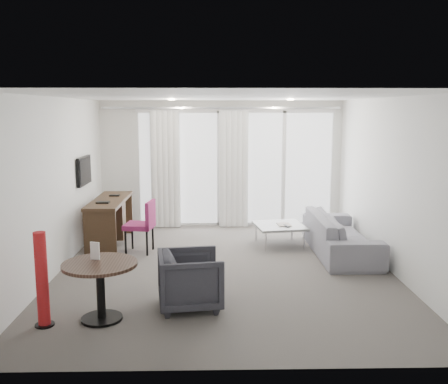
{
  "coord_description": "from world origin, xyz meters",
  "views": [
    {
      "loc": [
        -0.18,
        -7.35,
        2.42
      ],
      "look_at": [
        0.0,
        0.6,
        1.1
      ],
      "focal_mm": 40.0,
      "sensor_mm": 36.0,
      "label": 1
    }
  ],
  "objects_px": {
    "sofa": "(340,234)",
    "desk": "(110,222)",
    "desk_chair": "(139,226)",
    "round_table": "(101,291)",
    "coffee_table": "(279,235)",
    "rattan_chair_a": "(268,195)",
    "rattan_chair_b": "(299,192)",
    "tub_armchair": "(190,280)",
    "red_lamp": "(42,280)"
  },
  "relations": [
    {
      "from": "desk",
      "to": "coffee_table",
      "type": "bearing_deg",
      "value": -2.16
    },
    {
      "from": "round_table",
      "to": "rattan_chair_a",
      "type": "bearing_deg",
      "value": 66.79
    },
    {
      "from": "desk_chair",
      "to": "rattan_chair_b",
      "type": "bearing_deg",
      "value": 56.07
    },
    {
      "from": "coffee_table",
      "to": "sofa",
      "type": "xyz_separation_m",
      "value": [
        0.96,
        -0.54,
        0.14
      ]
    },
    {
      "from": "sofa",
      "to": "rattan_chair_b",
      "type": "bearing_deg",
      "value": 0.82
    },
    {
      "from": "rattan_chair_b",
      "to": "desk",
      "type": "bearing_deg",
      "value": -137.81
    },
    {
      "from": "round_table",
      "to": "tub_armchair",
      "type": "distance_m",
      "value": 1.08
    },
    {
      "from": "red_lamp",
      "to": "rattan_chair_a",
      "type": "xyz_separation_m",
      "value": [
        3.21,
        6.21,
        -0.11
      ]
    },
    {
      "from": "desk_chair",
      "to": "coffee_table",
      "type": "xyz_separation_m",
      "value": [
        2.45,
        0.39,
        -0.26
      ]
    },
    {
      "from": "desk_chair",
      "to": "red_lamp",
      "type": "height_order",
      "value": "red_lamp"
    },
    {
      "from": "rattan_chair_a",
      "to": "round_table",
      "type": "bearing_deg",
      "value": -93.82
    },
    {
      "from": "tub_armchair",
      "to": "rattan_chair_b",
      "type": "xyz_separation_m",
      "value": [
        2.38,
        6.11,
        0.08
      ]
    },
    {
      "from": "desk",
      "to": "tub_armchair",
      "type": "distance_m",
      "value": 3.33
    },
    {
      "from": "sofa",
      "to": "red_lamp",
      "type": "bearing_deg",
      "value": 124.4
    },
    {
      "from": "desk",
      "to": "rattan_chair_b",
      "type": "height_order",
      "value": "rattan_chair_b"
    },
    {
      "from": "desk_chair",
      "to": "sofa",
      "type": "relative_size",
      "value": 0.4
    },
    {
      "from": "desk",
      "to": "rattan_chair_a",
      "type": "height_order",
      "value": "rattan_chair_a"
    },
    {
      "from": "coffee_table",
      "to": "rattan_chair_a",
      "type": "xyz_separation_m",
      "value": [
        0.1,
        2.88,
        0.24
      ]
    },
    {
      "from": "sofa",
      "to": "rattan_chair_b",
      "type": "relative_size",
      "value": 2.64
    },
    {
      "from": "tub_armchair",
      "to": "rattan_chair_a",
      "type": "distance_m",
      "value": 5.92
    },
    {
      "from": "desk_chair",
      "to": "round_table",
      "type": "relative_size",
      "value": 1.05
    },
    {
      "from": "desk",
      "to": "desk_chair",
      "type": "xyz_separation_m",
      "value": [
        0.59,
        -0.51,
        0.04
      ]
    },
    {
      "from": "coffee_table",
      "to": "rattan_chair_a",
      "type": "relative_size",
      "value": 0.97
    },
    {
      "from": "desk",
      "to": "rattan_chair_b",
      "type": "bearing_deg",
      "value": 38.74
    },
    {
      "from": "coffee_table",
      "to": "sofa",
      "type": "height_order",
      "value": "sofa"
    },
    {
      "from": "round_table",
      "to": "rattan_chair_b",
      "type": "distance_m",
      "value": 7.31
    },
    {
      "from": "coffee_table",
      "to": "rattan_chair_a",
      "type": "bearing_deg",
      "value": 87.93
    },
    {
      "from": "red_lamp",
      "to": "rattan_chair_b",
      "type": "distance_m",
      "value": 7.74
    },
    {
      "from": "tub_armchair",
      "to": "red_lamp",
      "type": "bearing_deg",
      "value": 98.98
    },
    {
      "from": "desk_chair",
      "to": "tub_armchair",
      "type": "bearing_deg",
      "value": -59.59
    },
    {
      "from": "sofa",
      "to": "rattan_chair_b",
      "type": "distance_m",
      "value": 3.83
    },
    {
      "from": "round_table",
      "to": "coffee_table",
      "type": "bearing_deg",
      "value": 51.87
    },
    {
      "from": "red_lamp",
      "to": "coffee_table",
      "type": "distance_m",
      "value": 4.57
    },
    {
      "from": "round_table",
      "to": "rattan_chair_b",
      "type": "height_order",
      "value": "rattan_chair_b"
    },
    {
      "from": "desk",
      "to": "rattan_chair_a",
      "type": "bearing_deg",
      "value": 41.27
    },
    {
      "from": "desk",
      "to": "tub_armchair",
      "type": "bearing_deg",
      "value": -61.84
    },
    {
      "from": "desk",
      "to": "sofa",
      "type": "bearing_deg",
      "value": -9.25
    },
    {
      "from": "round_table",
      "to": "coffee_table",
      "type": "xyz_separation_m",
      "value": [
        2.49,
        3.18,
        -0.16
      ]
    },
    {
      "from": "sofa",
      "to": "desk",
      "type": "bearing_deg",
      "value": 80.75
    },
    {
      "from": "desk_chair",
      "to": "rattan_chair_b",
      "type": "relative_size",
      "value": 1.04
    },
    {
      "from": "coffee_table",
      "to": "rattan_chair_b",
      "type": "relative_size",
      "value": 0.97
    },
    {
      "from": "round_table",
      "to": "rattan_chair_a",
      "type": "height_order",
      "value": "rattan_chair_a"
    },
    {
      "from": "red_lamp",
      "to": "round_table",
      "type": "bearing_deg",
      "value": 13.58
    },
    {
      "from": "tub_armchair",
      "to": "rattan_chair_a",
      "type": "bearing_deg",
      "value": -23.61
    },
    {
      "from": "desk_chair",
      "to": "rattan_chair_a",
      "type": "relative_size",
      "value": 1.05
    },
    {
      "from": "desk",
      "to": "red_lamp",
      "type": "distance_m",
      "value": 3.44
    },
    {
      "from": "rattan_chair_a",
      "to": "red_lamp",
      "type": "bearing_deg",
      "value": -97.97
    },
    {
      "from": "round_table",
      "to": "rattan_chair_b",
      "type": "xyz_separation_m",
      "value": [
        3.4,
        6.47,
        0.09
      ]
    },
    {
      "from": "tub_armchair",
      "to": "rattan_chair_b",
      "type": "relative_size",
      "value": 0.89
    },
    {
      "from": "sofa",
      "to": "rattan_chair_a",
      "type": "relative_size",
      "value": 2.64
    }
  ]
}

